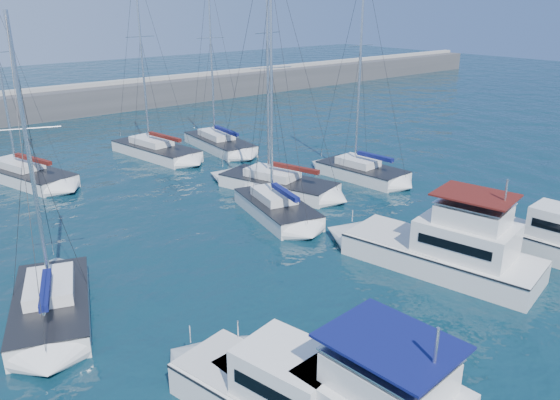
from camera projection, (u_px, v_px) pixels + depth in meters
ground at (386, 293)px, 25.38m from camera, size 220.00×220.00×0.00m
breakwater at (37, 109)px, 62.75m from camera, size 160.00×6.00×4.45m
motor_yacht_port_outer at (276, 395)px, 17.48m from camera, size 4.14×7.21×3.20m
motor_yacht_stbd_inner at (450, 250)px, 27.17m from camera, size 5.47×10.09×4.69m
motor_yacht_stbd_outer at (549, 239)px, 28.82m from camera, size 3.04×6.73×3.20m
sailboat_mid_a at (52, 306)px, 23.41m from camera, size 5.33×7.82×12.87m
sailboat_mid_c at (277, 208)px, 34.38m from camera, size 4.50×7.60×14.57m
sailboat_mid_d at (278, 184)px, 38.84m from camera, size 5.48×9.02×17.45m
sailboat_mid_e at (362, 171)px, 41.64m from camera, size 3.65×7.13×15.72m
sailboat_back_a at (24, 174)px, 41.04m from camera, size 5.52×9.71×15.01m
sailboat_back_b at (155, 150)px, 47.65m from camera, size 4.52×9.36×16.10m
sailboat_back_c at (219, 143)px, 49.95m from camera, size 3.84×8.89×15.66m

